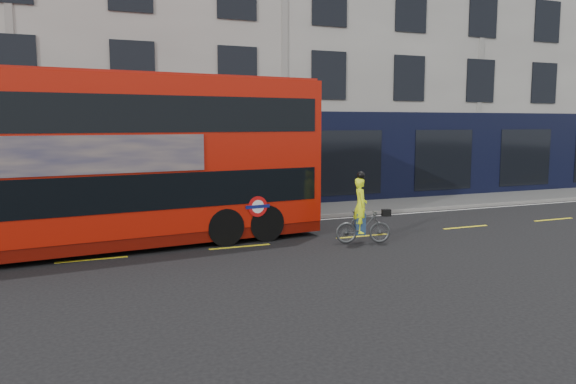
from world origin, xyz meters
TOP-DOWN VIEW (x-y plane):
  - ground at (0.00, 0.00)m, footprint 120.00×120.00m
  - pavement at (0.00, 6.50)m, footprint 60.00×3.00m
  - kerb at (0.00, 5.00)m, footprint 60.00×0.12m
  - building_terrace at (0.00, 12.94)m, footprint 50.00×10.07m
  - road_edge_line at (0.00, 4.70)m, footprint 58.00×0.10m
  - lane_dashes at (0.00, 1.50)m, footprint 58.00×0.12m
  - bus at (-7.23, 2.78)m, footprint 12.23×3.94m
  - cyclist at (-0.52, 0.61)m, footprint 1.68×0.93m

SIDE VIEW (x-z plane):
  - ground at x=0.00m, z-range 0.00..0.00m
  - road_edge_line at x=0.00m, z-range 0.00..0.01m
  - lane_dashes at x=0.00m, z-range 0.00..0.01m
  - pavement at x=0.00m, z-range 0.00..0.12m
  - kerb at x=0.00m, z-range 0.00..0.13m
  - cyclist at x=-0.52m, z-range -0.35..1.77m
  - bus at x=-7.23m, z-range 0.06..4.91m
  - building_terrace at x=0.00m, z-range -0.01..14.99m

